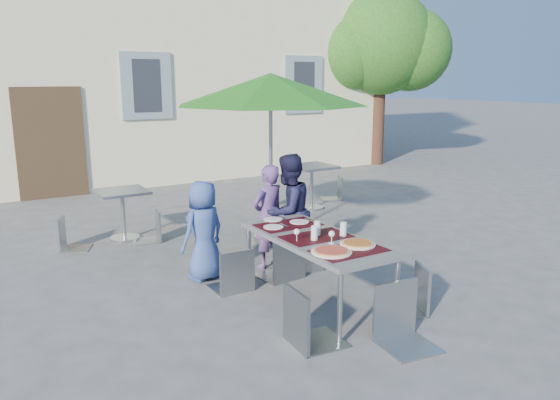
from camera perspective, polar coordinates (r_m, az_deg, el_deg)
ground at (r=6.00m, az=10.18°, el=-10.77°), size 90.00×90.00×0.00m
tree at (r=15.52m, az=10.53°, el=15.72°), size 3.60×3.00×4.70m
dining_table at (r=5.71m, az=3.80°, el=-4.38°), size 0.80×1.85×0.76m
pizza_near_left at (r=5.18m, az=5.39°, el=-5.36°), size 0.39×0.39×0.03m
pizza_near_right at (r=5.44m, az=8.12°, el=-4.54°), size 0.35×0.35×0.03m
glassware at (r=5.63m, az=4.50°, el=-3.24°), size 0.58×0.38×0.15m
place_settings at (r=6.19m, az=0.24°, el=-2.37°), size 0.62×0.51×0.01m
child_0 at (r=6.51m, az=-7.98°, el=-3.20°), size 0.67×0.54×1.20m
child_1 at (r=6.86m, az=-1.23°, el=-1.74°), size 0.54×0.42×1.32m
child_2 at (r=6.83m, az=0.85°, el=-1.22°), size 0.80×0.61×1.45m
chair_0 at (r=6.11m, az=-4.94°, el=-4.60°), size 0.42×0.43×0.95m
chair_1 at (r=6.43m, az=0.39°, el=-3.01°), size 0.52×0.52×1.06m
chair_2 at (r=6.76m, az=2.74°, el=-3.11°), size 0.46×0.46×0.91m
chair_3 at (r=4.87m, az=2.85°, el=-8.49°), size 0.50×0.49×1.03m
chair_4 at (r=5.75m, az=13.85°, el=-6.25°), size 0.55×0.54×0.92m
chair_5 at (r=5.03m, az=12.82°, el=-7.99°), size 0.52×0.52×1.05m
patio_umbrella at (r=7.73m, az=-1.00°, el=11.36°), size 2.73×2.73×2.43m
cafe_table_0 at (r=8.38m, az=-16.11°, el=-0.59°), size 0.70×0.70×0.75m
bg_chair_l_0 at (r=8.16m, az=-21.39°, el=-1.44°), size 0.51×0.50×0.86m
bg_chair_r_0 at (r=8.22m, az=-13.32°, el=-0.80°), size 0.45×0.44×0.86m
cafe_table_1 at (r=9.97m, az=3.33°, el=2.32°), size 0.76×0.76×0.81m
bg_chair_l_1 at (r=10.05m, az=-0.22°, el=1.94°), size 0.46×0.45×0.86m
bg_chair_r_1 at (r=10.85m, az=5.85°, el=2.72°), size 0.51×0.51×0.87m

